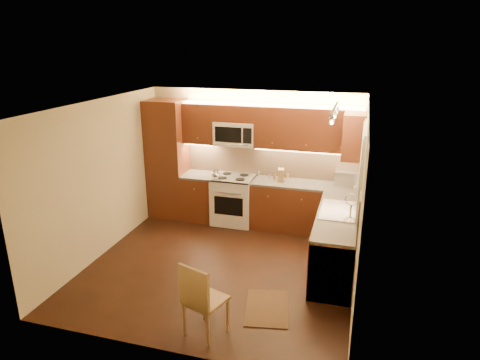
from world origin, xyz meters
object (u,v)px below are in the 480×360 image
(kettle, at_px, (216,174))
(soap_bottle, at_px, (357,189))
(sink, at_px, (339,206))
(stove, at_px, (234,200))
(dining_chair, at_px, (205,298))
(toaster_oven, at_px, (347,178))
(knife_block, at_px, (281,175))
(microwave, at_px, (235,133))

(kettle, distance_m, soap_bottle, 2.52)
(sink, distance_m, kettle, 2.45)
(soap_bottle, bearing_deg, stove, 175.70)
(soap_bottle, distance_m, dining_chair, 3.37)
(sink, bearing_deg, stove, 150.64)
(stove, bearing_deg, toaster_oven, 5.14)
(stove, relative_size, knife_block, 3.91)
(stove, distance_m, kettle, 0.66)
(sink, bearing_deg, microwave, 147.79)
(soap_bottle, bearing_deg, sink, -102.70)
(dining_chair, bearing_deg, knife_block, 104.75)
(sink, bearing_deg, toaster_oven, 87.41)
(sink, bearing_deg, soap_bottle, 73.10)
(stove, distance_m, dining_chair, 3.32)
(microwave, bearing_deg, soap_bottle, -11.85)
(kettle, bearing_deg, dining_chair, -55.46)
(soap_bottle, bearing_deg, knife_block, 168.64)
(microwave, relative_size, toaster_oven, 1.82)
(stove, bearing_deg, kettle, -141.79)
(microwave, xyz_separation_m, sink, (2.00, -1.26, -0.74))
(stove, height_order, microwave, microwave)
(stove, height_order, sink, sink)
(toaster_oven, relative_size, dining_chair, 0.43)
(microwave, relative_size, dining_chair, 0.79)
(toaster_oven, xyz_separation_m, dining_chair, (-1.42, -3.44, -0.54))
(microwave, relative_size, sink, 0.88)
(sink, relative_size, toaster_oven, 2.05)
(kettle, height_order, soap_bottle, soap_bottle)
(sink, height_order, kettle, kettle)
(knife_block, xyz_separation_m, soap_bottle, (1.35, -0.37, -0.01))
(sink, distance_m, knife_block, 1.61)
(microwave, xyz_separation_m, toaster_oven, (2.06, 0.05, -0.69))
(stove, relative_size, toaster_oven, 2.20)
(microwave, bearing_deg, sink, -32.21)
(knife_block, distance_m, soap_bottle, 1.40)
(microwave, distance_m, sink, 2.48)
(dining_chair, bearing_deg, stove, 120.31)
(microwave, xyz_separation_m, kettle, (-0.28, -0.35, -0.71))
(microwave, distance_m, dining_chair, 3.66)
(stove, distance_m, sink, 2.35)
(stove, relative_size, microwave, 1.21)
(microwave, relative_size, kettle, 4.03)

